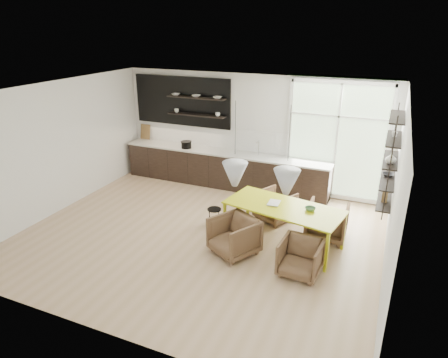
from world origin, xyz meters
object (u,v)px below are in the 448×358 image
armchair_back_left (275,206)px  wire_stool (214,215)px  dining_table (284,209)px  armchair_front_left (234,236)px  armchair_back_right (327,221)px  armchair_front_right (300,258)px

armchair_back_left → wire_stool: 1.37m
dining_table → wire_stool: dining_table is taller
dining_table → armchair_front_left: (-0.74, -0.69, -0.39)m
armchair_front_left → wire_stool: armchair_front_left is taller
dining_table → armchair_back_right: dining_table is taller
armchair_front_left → wire_stool: size_ratio=1.97×
dining_table → armchair_back_left: (-0.42, 0.95, -0.42)m
armchair_front_left → armchair_back_right: bearing=70.6°
armchair_back_left → armchair_front_right: armchair_back_left is taller
dining_table → armchair_front_left: bearing=-126.2°
armchair_back_right → dining_table: bearing=37.7°
armchair_back_left → armchair_front_left: (-0.32, -1.64, 0.03)m
armchair_back_right → armchair_front_right: armchair_back_right is taller
wire_stool → armchair_front_right: bearing=-26.0°
dining_table → armchair_front_left: 1.08m
armchair_front_right → armchair_front_left: bearing=175.3°
armchair_back_left → wire_stool: bearing=62.4°
armchair_front_left → wire_stool: (-0.78, 0.84, -0.10)m
armchair_back_left → armchair_front_left: size_ratio=0.93×
armchair_back_left → wire_stool: size_ratio=1.83×
armchair_front_right → wire_stool: (-2.07, 1.01, -0.06)m
dining_table → armchair_front_right: size_ratio=3.36×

